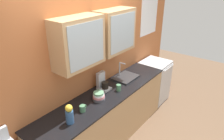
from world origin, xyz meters
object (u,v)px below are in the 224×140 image
cup_near_sink (119,88)px  cup_near_bowls (83,108)px  vase (69,114)px  coffee_maker (103,83)px  bowl_stack (99,96)px  dishwasher (154,81)px  sink_faucet (125,77)px

cup_near_sink → cup_near_bowls: (-0.75, 0.06, -0.01)m
vase → coffee_maker: size_ratio=0.92×
bowl_stack → dishwasher: (1.86, 0.01, -0.53)m
bowl_stack → cup_near_sink: size_ratio=1.66×
sink_faucet → cup_near_bowls: sink_faucet is taller
cup_near_sink → dishwasher: bearing=3.3°
cup_near_bowls → vase: bearing=-169.5°
sink_faucet → dishwasher: bearing=-4.3°
coffee_maker → cup_near_bowls: bearing=-164.2°
vase → coffee_maker: coffee_maker is taller
bowl_stack → cup_near_bowls: bowl_stack is taller
dishwasher → coffee_maker: size_ratio=3.23×
cup_near_bowls → cup_near_sink: bearing=-4.3°
sink_faucet → cup_near_bowls: bearing=-174.9°
sink_faucet → cup_near_bowls: size_ratio=3.78×
cup_near_sink → coffee_maker: bearing=116.8°
bowl_stack → vase: vase is taller
vase → cup_near_sink: size_ratio=2.32×
sink_faucet → cup_near_bowls: (-1.17, -0.10, 0.02)m
cup_near_sink → vase: bearing=179.6°
cup_near_bowls → dishwasher: size_ratio=0.12×
sink_faucet → vase: sink_faucet is taller
sink_faucet → coffee_maker: bearing=172.3°
cup_near_bowls → coffee_maker: size_ratio=0.40×
bowl_stack → cup_near_bowls: 0.35m
cup_near_sink → coffee_maker: coffee_maker is taller
bowl_stack → cup_near_bowls: size_ratio=1.63×
vase → cup_near_sink: 1.02m
coffee_maker → sink_faucet: bearing=-7.7°
cup_near_bowls → dishwasher: (2.20, 0.03, -0.51)m
bowl_stack → vase: (-0.61, -0.06, 0.07)m
vase → cup_near_sink: vase is taller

